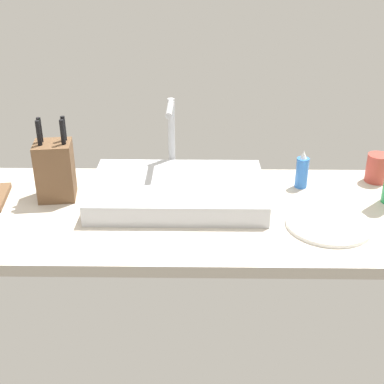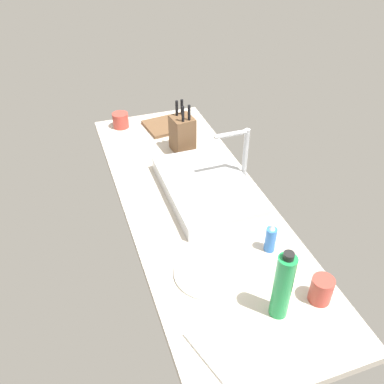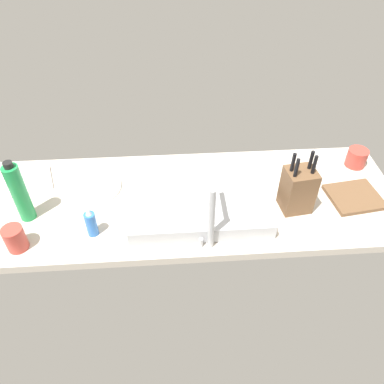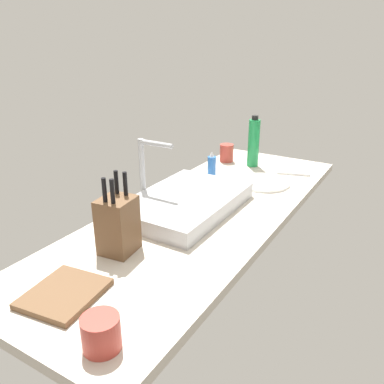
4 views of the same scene
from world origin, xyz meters
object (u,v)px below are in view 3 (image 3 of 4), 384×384
at_px(knife_block, 298,189).
at_px(soap_bottle, 91,223).
at_px(ceramic_cup, 357,158).
at_px(water_bottle, 19,193).
at_px(cutting_board, 354,197).
at_px(dinner_plate, 92,187).
at_px(coffee_mug, 15,238).
at_px(faucet, 211,210).
at_px(sink_basin, 199,204).
at_px(dish_towel, 24,182).

distance_m(knife_block, soap_bottle, 0.81).
bearing_deg(ceramic_cup, water_bottle, 9.37).
bearing_deg(ceramic_cup, knife_block, 35.68).
distance_m(cutting_board, dinner_plate, 1.12).
xyz_separation_m(coffee_mug, ceramic_cup, (-1.43, -0.39, -0.01)).
xyz_separation_m(knife_block, coffee_mug, (1.07, 0.14, -0.05)).
xyz_separation_m(water_bottle, ceramic_cup, (-1.43, -0.24, -0.09)).
xyz_separation_m(faucet, dinner_plate, (0.48, -0.34, -0.16)).
distance_m(knife_block, water_bottle, 1.07).
relative_size(sink_basin, knife_block, 2.06).
height_order(soap_bottle, dish_towel, soap_bottle).
xyz_separation_m(sink_basin, ceramic_cup, (-0.75, -0.24, 0.01)).
relative_size(soap_bottle, dish_towel, 0.57).
height_order(sink_basin, dish_towel, sink_basin).
bearing_deg(faucet, dish_towel, -26.48).
height_order(dish_towel, coffee_mug, coffee_mug).
xyz_separation_m(faucet, cutting_board, (-0.63, -0.19, -0.16)).
distance_m(dish_towel, coffee_mug, 0.38).
relative_size(water_bottle, dinner_plate, 1.09).
bearing_deg(dish_towel, ceramic_cup, -178.97).
bearing_deg(dinner_plate, soap_bottle, 98.18).
relative_size(faucet, dish_towel, 1.20).
height_order(knife_block, coffee_mug, knife_block).
height_order(cutting_board, dish_towel, cutting_board).
relative_size(knife_block, water_bottle, 0.97).
distance_m(soap_bottle, ceramic_cup, 1.21).
bearing_deg(knife_block, ceramic_cup, -151.68).
relative_size(sink_basin, faucet, 1.98).
bearing_deg(dinner_plate, ceramic_cup, -176.19).
bearing_deg(faucet, soap_bottle, -9.22).
height_order(sink_basin, coffee_mug, coffee_mug).
distance_m(faucet, knife_block, 0.41).
bearing_deg(water_bottle, sink_basin, 179.52).
distance_m(faucet, dish_towel, 0.89).
bearing_deg(faucet, coffee_mug, -1.76).
height_order(soap_bottle, ceramic_cup, soap_bottle).
relative_size(faucet, coffee_mug, 2.84).
distance_m(knife_block, ceramic_cup, 0.44).
relative_size(cutting_board, soap_bottle, 1.57).
bearing_deg(knife_block, dish_towel, -18.62).
xyz_separation_m(sink_basin, cutting_board, (-0.66, -0.02, -0.02)).
relative_size(soap_bottle, coffee_mug, 1.35).
xyz_separation_m(sink_basin, knife_block, (-0.39, 0.01, 0.07)).
bearing_deg(cutting_board, sink_basin, 1.66).
height_order(soap_bottle, water_bottle, water_bottle).
bearing_deg(dish_towel, faucet, 153.52).
xyz_separation_m(cutting_board, dinner_plate, (1.11, -0.14, -0.00)).
bearing_deg(dish_towel, coffee_mug, 101.17).
relative_size(sink_basin, soap_bottle, 4.17).
relative_size(knife_block, soap_bottle, 2.02).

